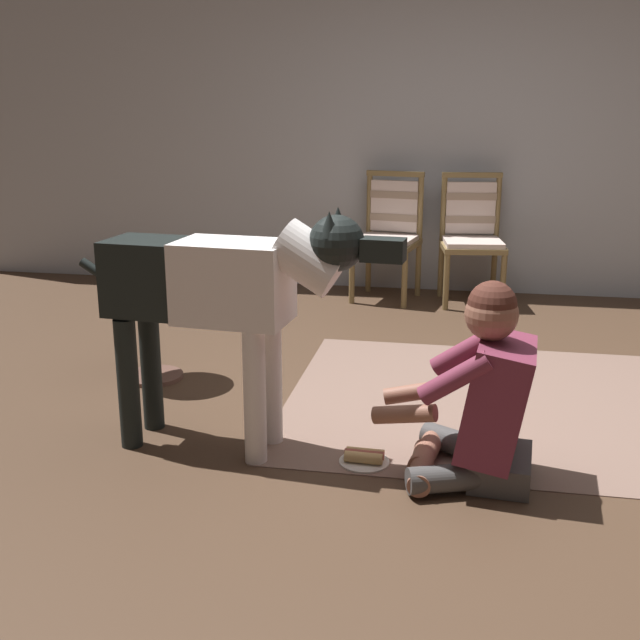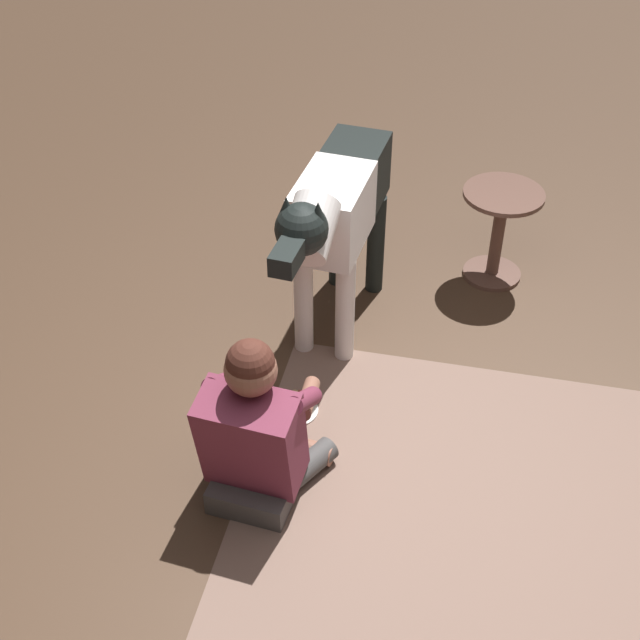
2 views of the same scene
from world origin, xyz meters
TOP-DOWN VIEW (x-y plane):
  - ground_plane at (0.00, 0.00)m, footprint 15.48×15.48m
  - area_rug at (0.27, 0.26)m, footprint 2.24×1.87m
  - person_sitting_on_floor at (0.12, -0.60)m, footprint 0.67×0.58m
  - large_dog at (-0.99, -0.50)m, footprint 1.47×0.37m
  - hot_dog_on_plate at (-0.37, -0.56)m, footprint 0.22×0.22m
  - round_side_table at (-1.67, 0.29)m, footprint 0.44×0.44m

SIDE VIEW (x-z plane):
  - ground_plane at x=0.00m, z-range 0.00..0.00m
  - area_rug at x=0.27m, z-range 0.00..0.01m
  - hot_dog_on_plate at x=-0.37m, z-range 0.00..0.06m
  - round_side_table at x=-1.67m, z-range 0.05..0.60m
  - person_sitting_on_floor at x=0.12m, z-range -0.08..0.76m
  - large_dog at x=-0.99m, z-range 0.18..1.27m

